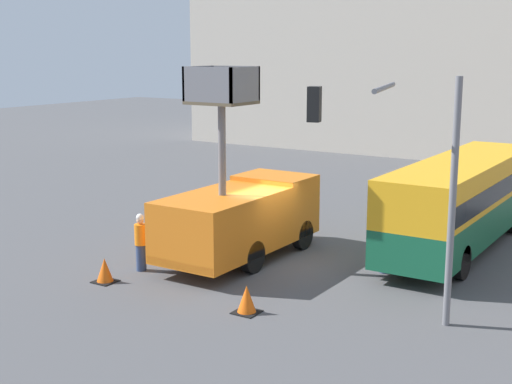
{
  "coord_description": "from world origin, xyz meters",
  "views": [
    {
      "loc": [
        11.54,
        -19.34,
        6.9
      ],
      "look_at": [
        -1.27,
        0.63,
        2.13
      ],
      "focal_mm": 50.0,
      "sensor_mm": 36.0,
      "label": 1
    }
  ],
  "objects_px": {
    "road_worker_near_truck": "(141,242)",
    "utility_truck": "(240,215)",
    "city_bus": "(462,197)",
    "traffic_light_pole": "(403,158)",
    "road_worker_directing": "(386,243)",
    "traffic_cone_near_truck": "(105,271)",
    "traffic_cone_mid_road": "(247,300)"
  },
  "relations": [
    {
      "from": "road_worker_near_truck",
      "to": "traffic_cone_near_truck",
      "type": "relative_size",
      "value": 2.49
    },
    {
      "from": "traffic_cone_near_truck",
      "to": "traffic_light_pole",
      "type": "bearing_deg",
      "value": 12.42
    },
    {
      "from": "road_worker_near_truck",
      "to": "traffic_cone_mid_road",
      "type": "bearing_deg",
      "value": -49.56
    },
    {
      "from": "utility_truck",
      "to": "road_worker_directing",
      "type": "bearing_deg",
      "value": 15.18
    },
    {
      "from": "city_bus",
      "to": "road_worker_near_truck",
      "type": "relative_size",
      "value": 5.78
    },
    {
      "from": "utility_truck",
      "to": "city_bus",
      "type": "distance_m",
      "value": 7.79
    },
    {
      "from": "city_bus",
      "to": "traffic_cone_near_truck",
      "type": "bearing_deg",
      "value": 125.94
    },
    {
      "from": "utility_truck",
      "to": "traffic_cone_mid_road",
      "type": "relative_size",
      "value": 8.54
    },
    {
      "from": "road_worker_directing",
      "to": "traffic_cone_mid_road",
      "type": "xyz_separation_m",
      "value": [
        -1.73,
        -5.26,
        -0.6
      ]
    },
    {
      "from": "traffic_light_pole",
      "to": "road_worker_near_truck",
      "type": "distance_m",
      "value": 9.03
    },
    {
      "from": "traffic_light_pole",
      "to": "traffic_cone_mid_road",
      "type": "xyz_separation_m",
      "value": [
        -3.53,
        -1.71,
        -3.89
      ]
    },
    {
      "from": "traffic_cone_near_truck",
      "to": "traffic_cone_mid_road",
      "type": "height_order",
      "value": "traffic_cone_mid_road"
    },
    {
      "from": "utility_truck",
      "to": "traffic_cone_mid_road",
      "type": "xyz_separation_m",
      "value": [
        2.89,
        -4.01,
        -1.17
      ]
    },
    {
      "from": "traffic_cone_near_truck",
      "to": "road_worker_near_truck",
      "type": "bearing_deg",
      "value": 84.02
    },
    {
      "from": "road_worker_near_truck",
      "to": "utility_truck",
      "type": "bearing_deg",
      "value": 19.5
    },
    {
      "from": "utility_truck",
      "to": "road_worker_directing",
      "type": "relative_size",
      "value": 3.38
    },
    {
      "from": "traffic_cone_near_truck",
      "to": "traffic_cone_mid_road",
      "type": "relative_size",
      "value": 0.98
    },
    {
      "from": "utility_truck",
      "to": "traffic_light_pole",
      "type": "xyz_separation_m",
      "value": [
        6.42,
        -2.3,
        2.72
      ]
    },
    {
      "from": "utility_truck",
      "to": "traffic_cone_near_truck",
      "type": "relative_size",
      "value": 8.67
    },
    {
      "from": "traffic_light_pole",
      "to": "road_worker_directing",
      "type": "distance_m",
      "value": 5.17
    },
    {
      "from": "traffic_light_pole",
      "to": "road_worker_near_truck",
      "type": "xyz_separation_m",
      "value": [
        -8.38,
        -0.42,
        -3.32
      ]
    },
    {
      "from": "road_worker_near_truck",
      "to": "traffic_cone_mid_road",
      "type": "relative_size",
      "value": 2.45
    },
    {
      "from": "traffic_cone_mid_road",
      "to": "road_worker_near_truck",
      "type": "bearing_deg",
      "value": 165.15
    },
    {
      "from": "traffic_light_pole",
      "to": "traffic_cone_near_truck",
      "type": "bearing_deg",
      "value": -167.58
    },
    {
      "from": "utility_truck",
      "to": "city_bus",
      "type": "height_order",
      "value": "utility_truck"
    },
    {
      "from": "city_bus",
      "to": "traffic_cone_near_truck",
      "type": "height_order",
      "value": "city_bus"
    },
    {
      "from": "utility_truck",
      "to": "traffic_cone_near_truck",
      "type": "height_order",
      "value": "utility_truck"
    },
    {
      "from": "traffic_light_pole",
      "to": "road_worker_directing",
      "type": "bearing_deg",
      "value": 116.86
    },
    {
      "from": "road_worker_near_truck",
      "to": "city_bus",
      "type": "bearing_deg",
      "value": 10.97
    },
    {
      "from": "road_worker_directing",
      "to": "traffic_cone_mid_road",
      "type": "height_order",
      "value": "road_worker_directing"
    },
    {
      "from": "city_bus",
      "to": "road_worker_directing",
      "type": "distance_m",
      "value": 4.22
    },
    {
      "from": "road_worker_directing",
      "to": "traffic_cone_near_truck",
      "type": "height_order",
      "value": "road_worker_directing"
    }
  ]
}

